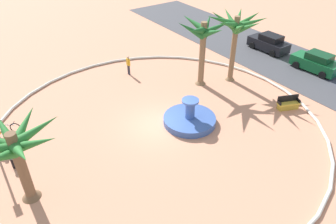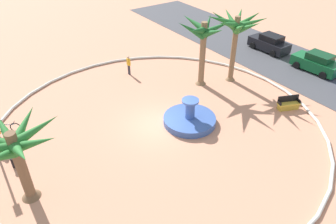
{
  "view_description": "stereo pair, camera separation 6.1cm",
  "coord_description": "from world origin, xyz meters",
  "px_view_note": "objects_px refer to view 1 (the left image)",
  "views": [
    {
      "loc": [
        14.41,
        -9.37,
        12.69
      ],
      "look_at": [
        0.29,
        0.55,
        1.0
      ],
      "focal_mm": 34.09,
      "sensor_mm": 36.0,
      "label": 1
    },
    {
      "loc": [
        14.44,
        -9.32,
        12.69
      ],
      "look_at": [
        0.29,
        0.55,
        1.0
      ],
      "focal_mm": 34.09,
      "sensor_mm": 36.0,
      "label": 2
    }
  ],
  "objects_px": {
    "fountain": "(190,119)",
    "palm_tree_near_fountain": "(236,28)",
    "palm_tree_by_curb": "(15,148)",
    "person_cyclist_photo": "(128,64)",
    "trash_bin": "(15,161)",
    "parked_car_leftmost": "(269,43)",
    "palm_tree_mid_plaza": "(203,37)",
    "parked_car_second": "(316,62)",
    "bicycle_red_frame": "(7,128)",
    "bench_east": "(288,104)"
  },
  "relations": [
    {
      "from": "palm_tree_near_fountain",
      "to": "trash_bin",
      "type": "bearing_deg",
      "value": -88.15
    },
    {
      "from": "palm_tree_mid_plaza",
      "to": "palm_tree_near_fountain",
      "type": "bearing_deg",
      "value": 70.74
    },
    {
      "from": "fountain",
      "to": "palm_tree_near_fountain",
      "type": "height_order",
      "value": "palm_tree_near_fountain"
    },
    {
      "from": "palm_tree_near_fountain",
      "to": "person_cyclist_photo",
      "type": "distance_m",
      "value": 9.24
    },
    {
      "from": "trash_bin",
      "to": "parked_car_second",
      "type": "xyz_separation_m",
      "value": [
        2.52,
        24.43,
        0.39
      ]
    },
    {
      "from": "palm_tree_by_curb",
      "to": "parked_car_leftmost",
      "type": "height_order",
      "value": "palm_tree_by_curb"
    },
    {
      "from": "palm_tree_by_curb",
      "to": "parked_car_second",
      "type": "xyz_separation_m",
      "value": [
        -0.24,
        24.35,
        -2.46
      ]
    },
    {
      "from": "trash_bin",
      "to": "parked_car_second",
      "type": "distance_m",
      "value": 24.57
    },
    {
      "from": "fountain",
      "to": "palm_tree_near_fountain",
      "type": "bearing_deg",
      "value": 113.88
    },
    {
      "from": "trash_bin",
      "to": "parked_car_leftmost",
      "type": "relative_size",
      "value": 0.18
    },
    {
      "from": "bench_east",
      "to": "bicycle_red_frame",
      "type": "bearing_deg",
      "value": -116.7
    },
    {
      "from": "palm_tree_mid_plaza",
      "to": "bench_east",
      "type": "xyz_separation_m",
      "value": [
        6.48,
        2.78,
        -3.61
      ]
    },
    {
      "from": "palm_tree_mid_plaza",
      "to": "parked_car_second",
      "type": "relative_size",
      "value": 1.31
    },
    {
      "from": "trash_bin",
      "to": "fountain",
      "type": "bearing_deg",
      "value": 77.52
    },
    {
      "from": "palm_tree_mid_plaza",
      "to": "bicycle_red_frame",
      "type": "bearing_deg",
      "value": -98.43
    },
    {
      "from": "fountain",
      "to": "palm_tree_by_curb",
      "type": "xyz_separation_m",
      "value": [
        0.41,
        -10.56,
        2.95
      ]
    },
    {
      "from": "fountain",
      "to": "trash_bin",
      "type": "bearing_deg",
      "value": -102.48
    },
    {
      "from": "palm_tree_mid_plaza",
      "to": "trash_bin",
      "type": "xyz_separation_m",
      "value": [
        1.43,
        -14.72,
        -3.57
      ]
    },
    {
      "from": "parked_car_leftmost",
      "to": "bicycle_red_frame",
      "type": "bearing_deg",
      "value": -91.86
    },
    {
      "from": "palm_tree_mid_plaza",
      "to": "person_cyclist_photo",
      "type": "relative_size",
      "value": 3.21
    },
    {
      "from": "palm_tree_mid_plaza",
      "to": "parked_car_leftmost",
      "type": "height_order",
      "value": "palm_tree_mid_plaza"
    },
    {
      "from": "parked_car_leftmost",
      "to": "person_cyclist_photo",
      "type": "bearing_deg",
      "value": -103.97
    },
    {
      "from": "palm_tree_mid_plaza",
      "to": "person_cyclist_photo",
      "type": "height_order",
      "value": "palm_tree_mid_plaza"
    },
    {
      "from": "bench_east",
      "to": "trash_bin",
      "type": "height_order",
      "value": "bench_east"
    },
    {
      "from": "parked_car_leftmost",
      "to": "parked_car_second",
      "type": "xyz_separation_m",
      "value": [
        5.29,
        -0.13,
        0.0
      ]
    },
    {
      "from": "fountain",
      "to": "palm_tree_mid_plaza",
      "type": "relative_size",
      "value": 0.66
    },
    {
      "from": "bicycle_red_frame",
      "to": "palm_tree_near_fountain",
      "type": "bearing_deg",
      "value": 79.9
    },
    {
      "from": "palm_tree_by_curb",
      "to": "trash_bin",
      "type": "distance_m",
      "value": 3.97
    },
    {
      "from": "palm_tree_by_curb",
      "to": "person_cyclist_photo",
      "type": "bearing_deg",
      "value": 129.95
    },
    {
      "from": "trash_bin",
      "to": "parked_car_leftmost",
      "type": "height_order",
      "value": "parked_car_leftmost"
    },
    {
      "from": "person_cyclist_photo",
      "to": "parked_car_second",
      "type": "height_order",
      "value": "person_cyclist_photo"
    },
    {
      "from": "palm_tree_by_curb",
      "to": "parked_car_second",
      "type": "distance_m",
      "value": 24.47
    },
    {
      "from": "palm_tree_near_fountain",
      "to": "bicycle_red_frame",
      "type": "bearing_deg",
      "value": -100.1
    },
    {
      "from": "person_cyclist_photo",
      "to": "fountain",
      "type": "bearing_deg",
      "value": -0.98
    },
    {
      "from": "fountain",
      "to": "palm_tree_near_fountain",
      "type": "distance_m",
      "value": 8.31
    },
    {
      "from": "palm_tree_near_fountain",
      "to": "bench_east",
      "type": "xyz_separation_m",
      "value": [
        5.6,
        0.27,
        -4.09
      ]
    },
    {
      "from": "fountain",
      "to": "bench_east",
      "type": "relative_size",
      "value": 2.11
    },
    {
      "from": "bicycle_red_frame",
      "to": "parked_car_second",
      "type": "xyz_separation_m",
      "value": [
        6.08,
        24.03,
        0.4
      ]
    },
    {
      "from": "parked_car_second",
      "to": "fountain",
      "type": "bearing_deg",
      "value": -90.7
    },
    {
      "from": "fountain",
      "to": "parked_car_leftmost",
      "type": "bearing_deg",
      "value": 110.22
    },
    {
      "from": "palm_tree_by_curb",
      "to": "palm_tree_mid_plaza",
      "type": "bearing_deg",
      "value": 106.02
    },
    {
      "from": "bicycle_red_frame",
      "to": "palm_tree_by_curb",
      "type": "bearing_deg",
      "value": -2.86
    },
    {
      "from": "bicycle_red_frame",
      "to": "parked_car_leftmost",
      "type": "distance_m",
      "value": 24.18
    },
    {
      "from": "parked_car_leftmost",
      "to": "parked_car_second",
      "type": "relative_size",
      "value": 0.98
    },
    {
      "from": "bicycle_red_frame",
      "to": "bench_east",
      "type": "bearing_deg",
      "value": 63.3
    },
    {
      "from": "bench_east",
      "to": "parked_car_leftmost",
      "type": "height_order",
      "value": "parked_car_leftmost"
    },
    {
      "from": "trash_bin",
      "to": "palm_tree_mid_plaza",
      "type": "bearing_deg",
      "value": 95.56
    },
    {
      "from": "fountain",
      "to": "palm_tree_near_fountain",
      "type": "xyz_separation_m",
      "value": [
        -2.91,
        6.58,
        4.16
      ]
    },
    {
      "from": "palm_tree_mid_plaza",
      "to": "parked_car_second",
      "type": "xyz_separation_m",
      "value": [
        3.96,
        9.71,
        -3.18
      ]
    },
    {
      "from": "trash_bin",
      "to": "person_cyclist_photo",
      "type": "xyz_separation_m",
      "value": [
        -6.2,
        10.79,
        0.55
      ]
    }
  ]
}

